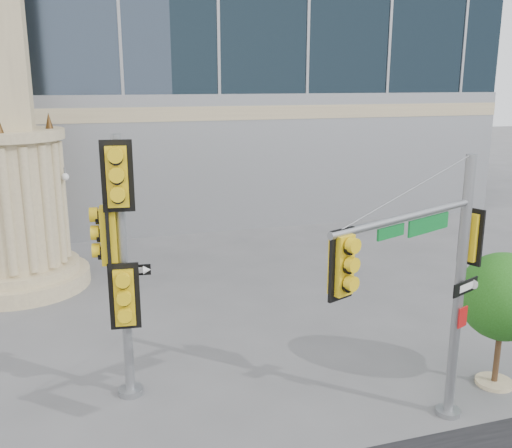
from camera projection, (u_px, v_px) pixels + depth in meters
name	position (u px, v px, depth m)	size (l,w,h in m)	color
ground	(288.00, 398.00, 12.11)	(120.00, 120.00, 0.00)	#545456
monument	(3.00, 116.00, 17.37)	(4.40, 4.40, 16.60)	tan
main_signal_pole	(433.00, 271.00, 10.16)	(3.87, 1.90, 5.27)	slate
secondary_signal_pole	(119.00, 250.00, 11.37)	(0.96, 0.78, 5.57)	slate
street_tree	(504.00, 300.00, 12.22)	(1.95, 1.90, 3.03)	tan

